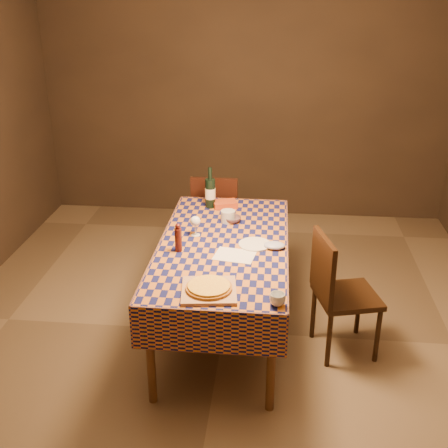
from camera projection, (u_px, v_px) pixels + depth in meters
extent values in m
plane|color=brown|center=(223.00, 331.00, 4.40)|extent=(5.00, 5.00, 0.00)
cube|color=#34271D|center=(246.00, 98.00, 6.15)|extent=(4.50, 0.10, 2.70)
cube|color=#34271D|center=(136.00, 436.00, 1.58)|extent=(4.50, 0.10, 2.70)
cylinder|color=brown|center=(150.00, 353.00, 3.53)|extent=(0.06, 0.06, 0.75)
cylinder|color=brown|center=(271.00, 361.00, 3.46)|extent=(0.06, 0.06, 0.75)
cylinder|color=brown|center=(191.00, 241.00, 5.05)|extent=(0.06, 0.06, 0.75)
cylinder|color=brown|center=(275.00, 245.00, 4.98)|extent=(0.06, 0.06, 0.75)
cube|color=brown|center=(223.00, 247.00, 4.11)|extent=(0.90, 1.80, 0.03)
cube|color=brown|center=(223.00, 244.00, 4.10)|extent=(0.92, 1.82, 0.02)
cube|color=brown|center=(208.00, 332.00, 3.32)|extent=(0.94, 0.01, 0.30)
cube|color=brown|center=(234.00, 214.00, 4.99)|extent=(0.94, 0.01, 0.30)
cube|color=brown|center=(162.00, 258.00, 4.20)|extent=(0.01, 1.84, 0.30)
cube|color=brown|center=(286.00, 264.00, 4.12)|extent=(0.01, 1.84, 0.30)
cube|color=tan|center=(209.00, 290.00, 3.45)|extent=(0.37, 0.37, 0.02)
cylinder|color=#9F5E1A|center=(209.00, 288.00, 3.44)|extent=(0.34, 0.34, 0.02)
cylinder|color=gold|center=(209.00, 286.00, 3.44)|extent=(0.31, 0.31, 0.01)
cylinder|color=#451410|center=(178.00, 240.00, 3.94)|extent=(0.05, 0.05, 0.17)
sphere|color=#451410|center=(178.00, 226.00, 3.90)|extent=(0.04, 0.04, 0.04)
imported|color=#5E454F|center=(232.00, 219.00, 4.45)|extent=(0.17, 0.17, 0.04)
cylinder|color=white|center=(196.00, 235.00, 4.22)|extent=(0.08, 0.08, 0.00)
cylinder|color=white|center=(196.00, 230.00, 4.20)|extent=(0.01, 0.01, 0.07)
sphere|color=white|center=(195.00, 221.00, 4.17)|extent=(0.08, 0.08, 0.08)
ellipsoid|color=#44080E|center=(195.00, 222.00, 4.18)|extent=(0.05, 0.05, 0.03)
cylinder|color=black|center=(210.00, 193.00, 4.70)|extent=(0.09, 0.09, 0.25)
cylinder|color=black|center=(210.00, 173.00, 4.63)|extent=(0.03, 0.03, 0.10)
cylinder|color=#EBE8C8|center=(210.00, 193.00, 4.70)|extent=(0.09, 0.09, 0.09)
cylinder|color=silver|center=(228.00, 216.00, 4.44)|extent=(0.14, 0.14, 0.09)
cube|color=#B53F17|center=(225.00, 204.00, 4.74)|extent=(0.23, 0.19, 0.05)
cylinder|color=white|center=(255.00, 244.00, 4.06)|extent=(0.29, 0.29, 0.01)
imported|color=silver|center=(277.00, 299.00, 3.30)|extent=(0.13, 0.13, 0.08)
cube|color=white|center=(235.00, 255.00, 3.91)|extent=(0.31, 0.26, 0.00)
ellipsoid|color=#A4ACD2|center=(274.00, 245.00, 4.01)|extent=(0.19, 0.16, 0.04)
cube|color=black|center=(217.00, 219.00, 5.32)|extent=(0.43, 0.43, 0.04)
cube|color=black|center=(214.00, 202.00, 5.04)|extent=(0.42, 0.04, 0.46)
cylinder|color=black|center=(238.00, 235.00, 5.56)|extent=(0.04, 0.04, 0.43)
cylinder|color=black|center=(202.00, 233.00, 5.59)|extent=(0.04, 0.04, 0.43)
cylinder|color=black|center=(234.00, 251.00, 5.23)|extent=(0.04, 0.04, 0.43)
cylinder|color=black|center=(196.00, 249.00, 5.27)|extent=(0.04, 0.04, 0.43)
cube|color=black|center=(347.00, 296.00, 4.03)|extent=(0.51, 0.51, 0.04)
cube|color=black|center=(323.00, 268.00, 3.90)|extent=(0.14, 0.42, 0.46)
cylinder|color=black|center=(377.00, 336.00, 3.98)|extent=(0.04, 0.04, 0.43)
cylinder|color=black|center=(358.00, 309.00, 4.31)|extent=(0.04, 0.04, 0.43)
cylinder|color=black|center=(329.00, 340.00, 3.93)|extent=(0.04, 0.04, 0.43)
cylinder|color=black|center=(313.00, 313.00, 4.26)|extent=(0.04, 0.04, 0.43)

